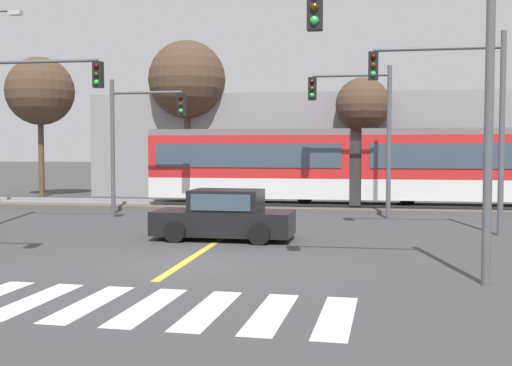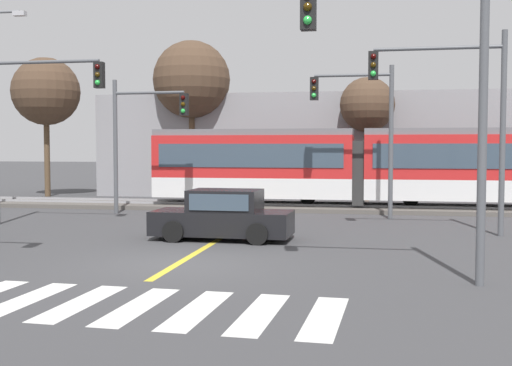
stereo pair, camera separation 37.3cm
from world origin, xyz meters
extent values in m
plane|color=#3D3D3F|center=(0.00, 0.00, 0.00)|extent=(200.00, 200.00, 0.00)
cube|color=#56514C|center=(0.00, 14.32, 0.09)|extent=(120.00, 4.00, 0.18)
cube|color=#939399|center=(0.00, 13.60, 0.23)|extent=(120.00, 0.08, 0.10)
cube|color=#939399|center=(0.00, 15.04, 0.23)|extent=(120.00, 0.08, 0.10)
cube|color=silver|center=(-0.81, 14.32, 0.98)|extent=(9.00, 2.60, 0.90)
cube|color=red|center=(-0.81, 14.32, 2.38)|extent=(9.00, 2.60, 1.90)
cube|color=#384756|center=(-0.81, 13.00, 2.43)|extent=(8.28, 0.04, 1.04)
cube|color=slate|center=(-0.81, 14.32, 3.47)|extent=(9.00, 2.39, 0.28)
cylinder|color=black|center=(1.66, 14.32, 0.53)|extent=(0.70, 0.20, 0.70)
cylinder|color=black|center=(-3.29, 14.32, 0.53)|extent=(0.70, 0.20, 0.70)
cube|color=silver|center=(8.69, 14.32, 0.98)|extent=(9.00, 2.60, 0.90)
cube|color=red|center=(8.69, 14.32, 2.38)|extent=(9.00, 2.60, 1.90)
cube|color=#384756|center=(8.69, 13.00, 2.43)|extent=(8.28, 0.04, 1.04)
cube|color=slate|center=(8.69, 14.32, 3.47)|extent=(9.00, 2.39, 0.28)
cylinder|color=black|center=(6.21, 14.32, 0.53)|extent=(0.70, 0.20, 0.70)
cube|color=#2D2D2D|center=(3.94, 14.32, 1.68)|extent=(0.50, 2.34, 2.80)
cube|color=silver|center=(-1.65, -3.97, 0.00)|extent=(0.68, 2.82, 0.01)
cube|color=silver|center=(-0.55, -4.02, 0.00)|extent=(0.68, 2.82, 0.01)
cube|color=silver|center=(0.55, -4.06, 0.00)|extent=(0.68, 2.82, 0.01)
cube|color=silver|center=(1.65, -4.11, 0.00)|extent=(0.68, 2.82, 0.01)
cube|color=silver|center=(2.75, -4.15, 0.00)|extent=(0.68, 2.82, 0.01)
cube|color=silver|center=(3.85, -4.20, 0.00)|extent=(0.68, 2.82, 0.01)
cube|color=gold|center=(0.00, 5.14, 0.00)|extent=(0.20, 14.36, 0.01)
cube|color=black|center=(0.10, 4.17, 0.52)|extent=(4.24, 1.80, 0.72)
cube|color=black|center=(0.20, 4.17, 1.20)|extent=(2.13, 1.57, 0.64)
cube|color=#384756|center=(-0.80, 4.19, 1.20)|extent=(0.13, 1.43, 0.52)
cube|color=#384756|center=(0.19, 3.39, 1.20)|extent=(1.79, 0.08, 0.48)
cylinder|color=black|center=(-1.18, 3.35, 0.32)|extent=(0.64, 0.23, 0.64)
cylinder|color=black|center=(-1.14, 5.05, 0.32)|extent=(0.64, 0.23, 0.64)
cylinder|color=black|center=(1.34, 3.29, 0.32)|extent=(0.64, 0.23, 0.64)
cylinder|color=black|center=(1.38, 4.99, 0.32)|extent=(0.64, 0.23, 0.64)
cylinder|color=#515459|center=(5.25, 10.88, 2.99)|extent=(0.18, 0.18, 5.98)
cylinder|color=#515459|center=(3.75, 10.88, 5.61)|extent=(3.00, 0.12, 0.12)
cube|color=black|center=(2.25, 10.88, 5.11)|extent=(0.32, 0.28, 0.90)
sphere|color=#360605|center=(2.25, 10.73, 5.38)|extent=(0.18, 0.18, 0.18)
sphere|color=#3A2706|center=(2.25, 10.73, 5.11)|extent=(0.18, 0.18, 0.18)
sphere|color=green|center=(2.25, 10.73, 4.84)|extent=(0.18, 0.18, 0.18)
cylinder|color=#515459|center=(-6.81, 6.41, 5.80)|extent=(4.00, 0.12, 0.12)
cube|color=black|center=(-4.81, 6.41, 5.30)|extent=(0.32, 0.28, 0.90)
sphere|color=#360605|center=(-4.81, 6.26, 5.57)|extent=(0.18, 0.18, 0.18)
sphere|color=#3A2706|center=(-4.81, 6.26, 5.30)|extent=(0.18, 0.18, 0.18)
sphere|color=green|center=(-4.81, 6.26, 5.03)|extent=(0.18, 0.18, 0.18)
cylinder|color=#515459|center=(8.56, 6.48, 3.22)|extent=(0.18, 0.18, 6.43)
cylinder|color=#515459|center=(6.56, 6.48, 5.92)|extent=(4.00, 0.12, 0.12)
cube|color=black|center=(4.56, 6.48, 5.42)|extent=(0.32, 0.28, 0.90)
sphere|color=#360605|center=(4.56, 6.33, 5.69)|extent=(0.18, 0.18, 0.18)
sphere|color=#3A2706|center=(4.56, 6.33, 5.42)|extent=(0.18, 0.18, 0.18)
sphere|color=green|center=(4.56, 6.33, 5.15)|extent=(0.18, 0.18, 0.18)
cylinder|color=#515459|center=(-6.07, 10.75, 2.80)|extent=(0.18, 0.18, 5.60)
cylinder|color=#515459|center=(-4.57, 10.75, 5.05)|extent=(3.00, 0.12, 0.12)
cube|color=black|center=(-3.07, 10.75, 4.55)|extent=(0.32, 0.28, 0.90)
sphere|color=#360605|center=(-3.07, 10.60, 4.82)|extent=(0.18, 0.18, 0.18)
sphere|color=#3A2706|center=(-3.07, 10.60, 4.55)|extent=(0.18, 0.18, 0.18)
sphere|color=green|center=(-3.07, 10.60, 4.28)|extent=(0.18, 0.18, 0.18)
cylinder|color=#515459|center=(6.74, -1.20, 3.35)|extent=(0.18, 0.18, 6.71)
cube|color=black|center=(3.24, -1.20, 5.68)|extent=(0.32, 0.28, 0.90)
sphere|color=#3A2706|center=(3.24, -1.35, 5.68)|extent=(0.18, 0.18, 0.18)
sphere|color=green|center=(3.24, -1.35, 5.41)|extent=(0.18, 0.18, 0.18)
cube|color=#B2B2B7|center=(-10.70, 11.37, 8.63)|extent=(0.56, 0.28, 0.20)
cylinder|color=brown|center=(-13.67, 18.99, 2.59)|extent=(0.32, 0.32, 5.18)
sphere|color=#4C3828|center=(-13.67, 18.99, 5.95)|extent=(3.81, 3.81, 3.81)
cylinder|color=brown|center=(-5.33, 19.67, 2.84)|extent=(0.32, 0.32, 5.68)
sphere|color=#4C3828|center=(-5.33, 19.67, 6.53)|extent=(4.25, 4.25, 4.25)
cylinder|color=brown|center=(4.23, 18.99, 2.21)|extent=(0.32, 0.32, 4.43)
sphere|color=#4C3828|center=(4.23, 18.99, 4.99)|extent=(2.82, 2.82, 2.82)
cube|color=gray|center=(2.18, 22.71, 2.88)|extent=(26.41, 6.00, 5.76)
camera|label=1|loc=(4.26, -14.70, 2.80)|focal=45.00mm
camera|label=2|loc=(4.62, -14.64, 2.80)|focal=45.00mm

